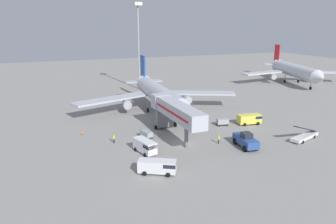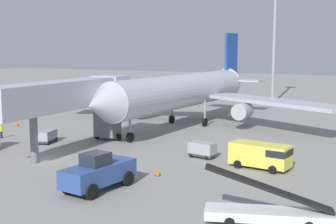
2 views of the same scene
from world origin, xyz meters
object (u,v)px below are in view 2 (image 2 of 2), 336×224
(safety_cone_bravo, at_px, (17,123))
(pushback_tug, at_px, (98,172))
(ground_crew_worker_midground, at_px, (88,162))
(airplane_at_gate, at_px, (187,91))
(baggage_cart_far_left, at_px, (47,136))
(service_van_outer_left, at_px, (262,155))
(jet_bridge, at_px, (72,98))
(baggage_cart_mid_left, at_px, (202,149))
(safety_cone_alpha, at_px, (158,172))
(ground_crew_worker_foreground, at_px, (1,131))
(belt_loader_truck, at_px, (268,211))

(safety_cone_bravo, bearing_deg, pushback_tug, -34.45)
(ground_crew_worker_midground, bearing_deg, airplane_at_gate, 96.03)
(baggage_cart_far_left, bearing_deg, service_van_outer_left, 0.04)
(jet_bridge, xyz_separation_m, baggage_cart_mid_left, (12.61, 3.16, -4.53))
(airplane_at_gate, relative_size, safety_cone_alpha, 62.01)
(ground_crew_worker_foreground, bearing_deg, belt_loader_truck, -18.96)
(airplane_at_gate, bearing_deg, safety_cone_alpha, -70.67)
(jet_bridge, xyz_separation_m, pushback_tug, (9.79, -9.38, -4.04))
(ground_crew_worker_midground, distance_m, safety_cone_bravo, 26.64)
(pushback_tug, relative_size, baggage_cart_far_left, 2.17)
(jet_bridge, height_order, belt_loader_truck, jet_bridge)
(airplane_at_gate, distance_m, ground_crew_worker_midground, 25.33)
(airplane_at_gate, height_order, ground_crew_worker_foreground, airplane_at_gate)
(jet_bridge, xyz_separation_m, service_van_outer_left, (18.65, 1.79, -4.11))
(jet_bridge, xyz_separation_m, ground_crew_worker_midground, (6.33, -5.98, -4.45))
(jet_bridge, distance_m, pushback_tug, 14.14)
(airplane_at_gate, relative_size, service_van_outer_left, 7.89)
(service_van_outer_left, bearing_deg, safety_cone_alpha, -139.12)
(baggage_cart_mid_left, relative_size, safety_cone_alpha, 3.86)
(service_van_outer_left, xyz_separation_m, safety_cone_alpha, (-6.85, -5.93, -0.89))
(airplane_at_gate, bearing_deg, ground_crew_worker_midground, -83.97)
(ground_crew_worker_foreground, bearing_deg, service_van_outer_left, 0.88)
(baggage_cart_mid_left, distance_m, safety_cone_bravo, 29.19)
(belt_loader_truck, distance_m, safety_cone_bravo, 42.74)
(baggage_cart_far_left, xyz_separation_m, safety_cone_alpha, (16.74, -5.91, -0.42))
(pushback_tug, bearing_deg, airplane_at_gate, 102.13)
(airplane_at_gate, relative_size, pushback_tug, 6.75)
(baggage_cart_mid_left, relative_size, ground_crew_worker_midground, 1.56)
(baggage_cart_mid_left, xyz_separation_m, baggage_cart_far_left, (-17.56, -1.39, -0.05))
(baggage_cart_mid_left, bearing_deg, service_van_outer_left, -12.77)
(ground_crew_worker_foreground, xyz_separation_m, safety_cone_bravo, (-4.79, 7.05, -0.51))
(belt_loader_truck, relative_size, baggage_cart_far_left, 2.64)
(airplane_at_gate, xyz_separation_m, service_van_outer_left, (14.95, -17.15, -3.39))
(jet_bridge, height_order, safety_cone_alpha, jet_bridge)
(baggage_cart_mid_left, xyz_separation_m, safety_cone_bravo, (-28.71, 5.23, -0.42))
(safety_cone_bravo, bearing_deg, ground_crew_worker_midground, -32.63)
(airplane_at_gate, xyz_separation_m, safety_cone_bravo, (-19.80, -10.56, -4.23))
(ground_crew_worker_midground, bearing_deg, safety_cone_alpha, 18.57)
(jet_bridge, bearing_deg, safety_cone_alpha, -19.35)
(pushback_tug, bearing_deg, baggage_cart_far_left, 142.89)
(belt_loader_truck, height_order, service_van_outer_left, belt_loader_truck)
(airplane_at_gate, relative_size, baggage_cart_mid_left, 16.06)
(ground_crew_worker_midground, bearing_deg, jet_bridge, 136.65)
(safety_cone_alpha, bearing_deg, service_van_outer_left, 40.88)
(airplane_at_gate, xyz_separation_m, baggage_cart_mid_left, (8.91, -15.78, -3.80))
(jet_bridge, xyz_separation_m, belt_loader_truck, (22.37, -10.24, -4.55))
(safety_cone_alpha, distance_m, safety_cone_bravo, 30.58)
(baggage_cart_mid_left, height_order, ground_crew_worker_midground, ground_crew_worker_midground)
(baggage_cart_mid_left, bearing_deg, belt_loader_truck, -53.92)
(pushback_tug, height_order, baggage_cart_mid_left, pushback_tug)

